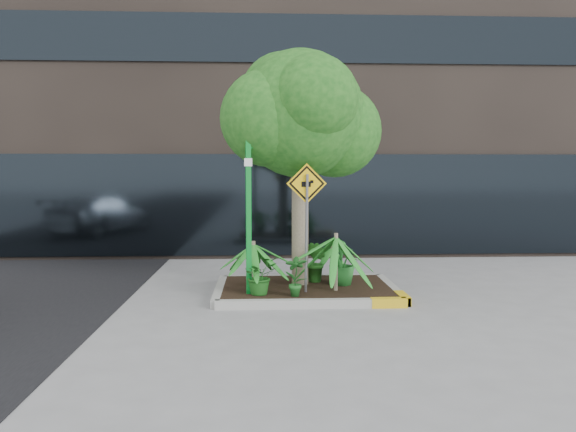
{
  "coord_description": "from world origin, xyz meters",
  "views": [
    {
      "loc": [
        -0.63,
        -9.93,
        2.29
      ],
      "look_at": [
        -0.14,
        0.2,
        1.46
      ],
      "focal_mm": 35.0,
      "sensor_mm": 36.0,
      "label": 1
    }
  ],
  "objects": [
    {
      "name": "shrub_d",
      "position": [
        0.42,
        0.63,
        0.54
      ],
      "size": [
        0.59,
        0.59,
        0.78
      ],
      "primitive_type": "imported",
      "rotation": [
        0.0,
        0.0,
        5.23
      ],
      "color": "#205F1B",
      "rests_on": "planter"
    },
    {
      "name": "shrub_a",
      "position": [
        -0.66,
        -0.37,
        0.48
      ],
      "size": [
        0.82,
        0.82,
        0.66
      ],
      "primitive_type": "imported",
      "rotation": [
        0.0,
        0.0,
        0.57
      ],
      "color": "#1A5518",
      "rests_on": "planter"
    },
    {
      "name": "cattle_sign",
      "position": [
        0.15,
        -0.32,
        1.68
      ],
      "size": [
        0.69,
        0.22,
        2.26
      ],
      "rotation": [
        0.0,
        0.0,
        0.06
      ],
      "color": "slate",
      "rests_on": "ground"
    },
    {
      "name": "ground",
      "position": [
        0.0,
        0.0,
        0.0
      ],
      "size": [
        80.0,
        80.0,
        0.0
      ],
      "primitive_type": "plane",
      "color": "gray",
      "rests_on": "ground"
    },
    {
      "name": "shrub_b",
      "position": [
        0.87,
        0.39,
        0.59
      ],
      "size": [
        0.67,
        0.67,
        0.88
      ],
      "primitive_type": "imported",
      "rotation": [
        0.0,
        0.0,
        2.06
      ],
      "color": "#1F6A25",
      "rests_on": "planter"
    },
    {
      "name": "palm_left",
      "position": [
        -0.77,
        0.19,
        0.95
      ],
      "size": [
        0.96,
        0.96,
        1.07
      ],
      "color": "gray",
      "rests_on": "ground"
    },
    {
      "name": "planter",
      "position": [
        0.23,
        0.27,
        0.1
      ],
      "size": [
        3.35,
        2.36,
        0.15
      ],
      "color": "#9E9E99",
      "rests_on": "ground"
    },
    {
      "name": "palm_back",
      "position": [
        0.8,
        1.19,
        0.73
      ],
      "size": [
        0.7,
        0.7,
        0.78
      ],
      "color": "gray",
      "rests_on": "ground"
    },
    {
      "name": "building",
      "position": [
        0.5,
        8.5,
        7.5
      ],
      "size": [
        18.0,
        8.0,
        15.0
      ],
      "primitive_type": "cube",
      "color": "#2D2621",
      "rests_on": "ground"
    },
    {
      "name": "tree",
      "position": [
        0.1,
        0.51,
        3.32
      ],
      "size": [
        3.03,
        2.69,
        4.55
      ],
      "color": "gray",
      "rests_on": "ground"
    },
    {
      "name": "street_sign_post",
      "position": [
        -0.79,
        -0.23,
        1.95
      ],
      "size": [
        0.98,
        0.92,
        3.16
      ],
      "rotation": [
        0.0,
        0.0,
        0.11
      ],
      "color": "#0B8127",
      "rests_on": "ground"
    },
    {
      "name": "shrub_c",
      "position": [
        -0.04,
        -0.55,
        0.5
      ],
      "size": [
        0.4,
        0.4,
        0.71
      ],
      "primitive_type": "imported",
      "rotation": [
        0.0,
        0.0,
        3.21
      ],
      "color": "#1D5E1F",
      "rests_on": "planter"
    },
    {
      "name": "palm_front",
      "position": [
        0.7,
        -0.11,
        1.11
      ],
      "size": [
        1.16,
        1.16,
        1.28
      ],
      "color": "gray",
      "rests_on": "ground"
    }
  ]
}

